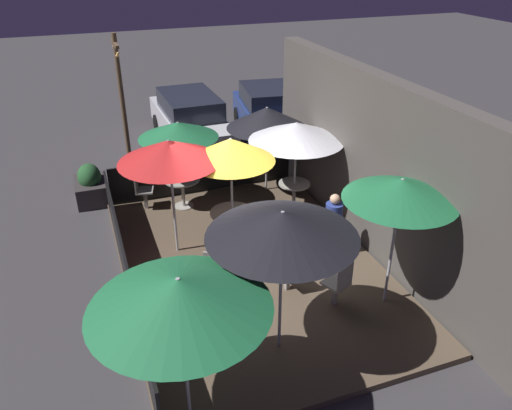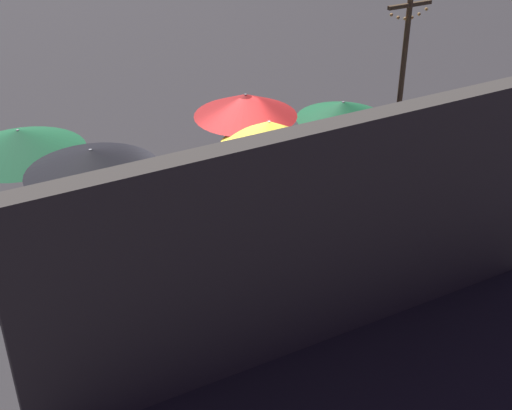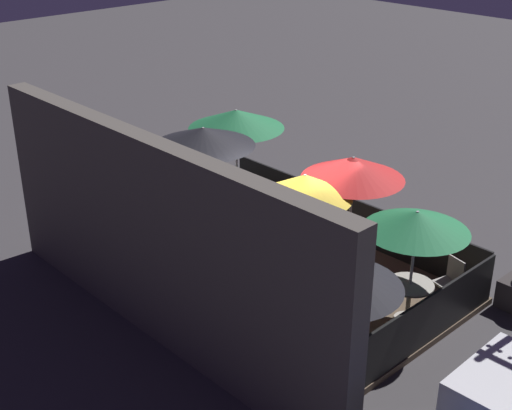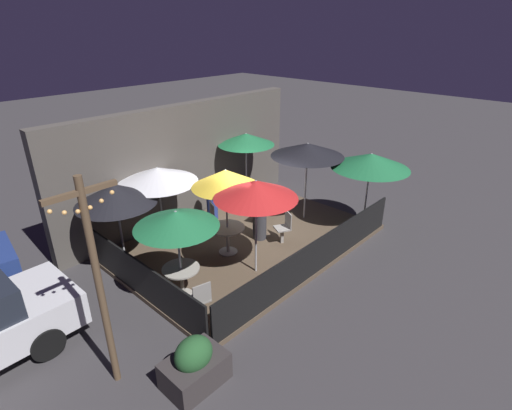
% 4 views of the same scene
% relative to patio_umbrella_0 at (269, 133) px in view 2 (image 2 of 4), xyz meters
% --- Properties ---
extents(ground_plane, '(60.00, 60.00, 0.00)m').
position_rel_patio_umbrella_0_xyz_m(ground_plane, '(0.84, 0.08, -2.25)').
color(ground_plane, '#383538').
extents(patio_deck, '(7.06, 4.88, 0.12)m').
position_rel_patio_umbrella_0_xyz_m(patio_deck, '(0.84, 0.08, -2.19)').
color(patio_deck, brown).
rests_on(patio_deck, ground_plane).
extents(building_wall, '(8.66, 0.36, 3.64)m').
position_rel_patio_umbrella_0_xyz_m(building_wall, '(0.84, 2.75, -0.43)').
color(building_wall, '#4C4742').
rests_on(building_wall, ground_plane).
extents(fence_front, '(6.86, 0.05, 0.95)m').
position_rel_patio_umbrella_0_xyz_m(fence_front, '(0.84, -2.31, -1.66)').
color(fence_front, black).
rests_on(fence_front, patio_deck).
extents(fence_side_left, '(0.05, 4.68, 0.95)m').
position_rel_patio_umbrella_0_xyz_m(fence_side_left, '(-2.65, 0.08, -1.66)').
color(fence_side_left, black).
rests_on(fence_side_left, patio_deck).
extents(patio_umbrella_0, '(1.75, 1.75, 2.37)m').
position_rel_patio_umbrella_0_xyz_m(patio_umbrella_0, '(0.00, 0.00, 0.00)').
color(patio_umbrella_0, '#B2B2B7').
rests_on(patio_umbrella_0, patio_deck).
extents(patio_umbrella_1, '(2.12, 2.12, 2.21)m').
position_rel_patio_umbrella_0_xyz_m(patio_umbrella_1, '(-0.82, 1.77, -0.13)').
color(patio_umbrella_1, '#B2B2B7').
rests_on(patio_umbrella_1, patio_deck).
extents(patio_umbrella_2, '(1.82, 1.82, 2.13)m').
position_rel_patio_umbrella_0_xyz_m(patio_umbrella_2, '(-1.99, -0.61, -0.19)').
color(patio_umbrella_2, '#B2B2B7').
rests_on(patio_umbrella_2, patio_deck).
extents(patio_umbrella_3, '(1.97, 1.97, 2.43)m').
position_rel_patio_umbrella_0_xyz_m(patio_umbrella_3, '(-0.15, -1.17, 0.08)').
color(patio_umbrella_3, '#B2B2B7').
rests_on(patio_umbrella_3, patio_deck).
extents(patio_umbrella_4, '(2.26, 2.26, 2.29)m').
position_rel_patio_umbrella_0_xyz_m(patio_umbrella_4, '(3.92, -1.88, -0.06)').
color(patio_umbrella_4, '#B2B2B7').
rests_on(patio_umbrella_4, patio_deck).
extents(patio_umbrella_5, '(1.97, 1.97, 2.18)m').
position_rel_patio_umbrella_0_xyz_m(patio_umbrella_5, '(-2.16, 1.59, -0.21)').
color(patio_umbrella_5, '#B2B2B7').
rests_on(patio_umbrella_5, patio_deck).
extents(patio_umbrella_6, '(1.86, 1.86, 2.42)m').
position_rel_patio_umbrella_0_xyz_m(patio_umbrella_6, '(2.75, 1.97, 0.09)').
color(patio_umbrella_6, '#B2B2B7').
rests_on(patio_umbrella_6, patio_deck).
extents(patio_umbrella_7, '(2.20, 2.20, 2.44)m').
position_rel_patio_umbrella_0_xyz_m(patio_umbrella_7, '(3.12, -0.23, 0.10)').
color(patio_umbrella_7, '#B2B2B7').
rests_on(patio_umbrella_7, patio_deck).
extents(dining_table_0, '(0.92, 0.92, 0.76)m').
position_rel_patio_umbrella_0_xyz_m(dining_table_0, '(-0.00, 0.00, -1.53)').
color(dining_table_0, '#9E998E').
rests_on(dining_table_0, patio_deck).
extents(dining_table_1, '(0.73, 0.73, 0.76)m').
position_rel_patio_umbrella_0_xyz_m(dining_table_1, '(-0.82, 1.77, -1.55)').
color(dining_table_1, '#9E998E').
rests_on(dining_table_1, patio_deck).
extents(dining_table_2, '(0.84, 0.84, 0.73)m').
position_rel_patio_umbrella_0_xyz_m(dining_table_2, '(-1.99, -0.61, -1.56)').
color(dining_table_2, '#9E998E').
rests_on(dining_table_2, patio_deck).
extents(patio_chair_0, '(0.53, 0.53, 0.92)m').
position_rel_patio_umbrella_0_xyz_m(patio_chair_0, '(0.38, 1.22, -1.63)').
color(patio_chair_0, gray).
rests_on(patio_chair_0, patio_deck).
extents(patio_chair_1, '(0.53, 0.53, 0.91)m').
position_rel_patio_umbrella_0_xyz_m(patio_chair_1, '(2.57, 1.11, -1.64)').
color(patio_chair_1, gray).
rests_on(patio_chair_1, patio_deck).
extents(patio_chair_2, '(0.48, 0.48, 0.93)m').
position_rel_patio_umbrella_0_xyz_m(patio_chair_2, '(-2.23, -1.54, -1.62)').
color(patio_chair_2, gray).
rests_on(patio_chair_2, patio_deck).
extents(patio_chair_3, '(0.48, 0.48, 0.94)m').
position_rel_patio_umbrella_0_xyz_m(patio_chair_3, '(1.90, 0.47, -1.62)').
color(patio_chair_3, gray).
rests_on(patio_chair_3, patio_deck).
extents(patio_chair_4, '(0.54, 0.54, 0.92)m').
position_rel_patio_umbrella_0_xyz_m(patio_chair_4, '(1.45, -0.77, -1.64)').
color(patio_chair_4, gray).
rests_on(patio_chair_4, patio_deck).
extents(patron_0, '(0.42, 0.42, 1.34)m').
position_rel_patio_umbrella_0_xyz_m(patron_0, '(1.03, 1.80, -1.52)').
color(patron_0, navy).
rests_on(patron_0, patio_deck).
extents(patron_1, '(0.56, 0.56, 1.36)m').
position_rel_patio_umbrella_0_xyz_m(patron_1, '(1.16, -0.10, -1.52)').
color(patron_1, '#333338').
rests_on(patron_1, patio_deck).
extents(planter_box, '(1.08, 0.76, 0.99)m').
position_rel_patio_umbrella_0_xyz_m(planter_box, '(-3.29, -2.66, -1.84)').
color(planter_box, '#332D2D').
rests_on(planter_box, ground_plane).
extents(light_post, '(1.10, 0.12, 3.87)m').
position_rel_patio_umbrella_0_xyz_m(light_post, '(-4.19, -1.56, -0.09)').
color(light_post, brown).
rests_on(light_post, ground_plane).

